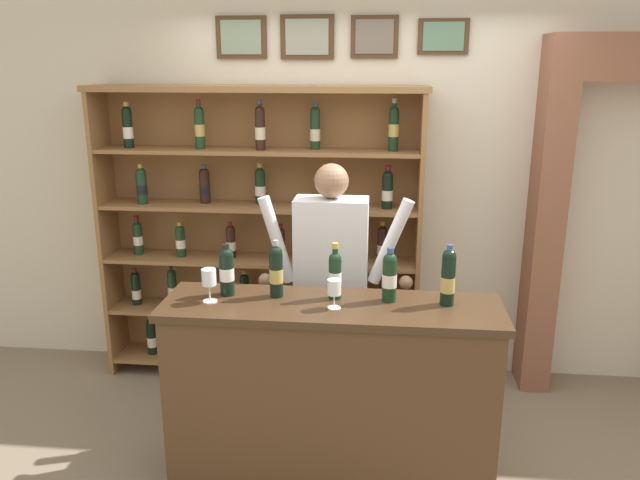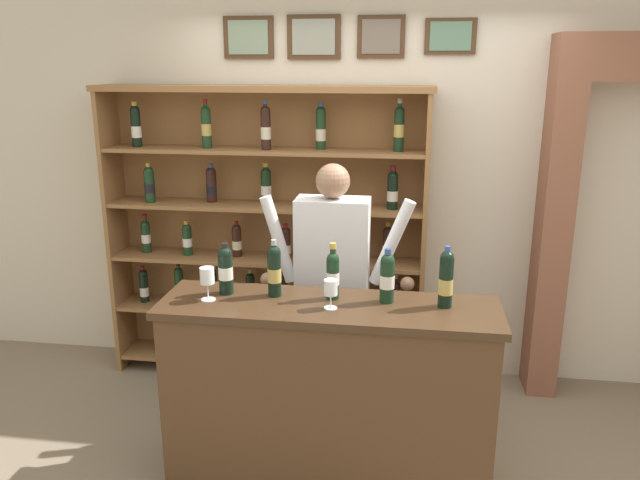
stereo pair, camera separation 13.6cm
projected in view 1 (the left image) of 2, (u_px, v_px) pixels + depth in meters
The scene contains 12 objects.
back_wall at pixel (363, 139), 4.32m from camera, with size 12.00×0.19×3.36m.
wine_shelf at pixel (260, 229), 4.31m from camera, with size 2.24×0.34×2.05m.
archway_doorway at pixel (632, 200), 4.11m from camera, with size 1.32×0.45×2.36m.
tasting_counter at pixel (331, 396), 3.24m from camera, with size 1.71×0.49×1.03m.
shopkeeper at pixel (331, 272), 3.62m from camera, with size 0.90×0.22×1.65m.
tasting_bottle_chianti at pixel (227, 270), 3.19m from camera, with size 0.08×0.08×0.27m.
tasting_bottle_prosecco at pixel (276, 270), 3.17m from camera, with size 0.07×0.07×0.30m.
tasting_bottle_brunello at pixel (335, 274), 3.14m from camera, with size 0.07×0.07×0.29m.
tasting_bottle_grappa at pixel (390, 276), 3.11m from camera, with size 0.07×0.07×0.28m.
tasting_bottle_vin_santo at pixel (448, 277), 3.06m from camera, with size 0.07×0.07×0.31m.
wine_glass_center at pixel (209, 279), 3.10m from camera, with size 0.07×0.07×0.17m.
wine_glass_right at pixel (334, 289), 3.02m from camera, with size 0.07×0.07×0.15m.
Camera 1 is at (0.15, -2.89, 2.18)m, focal length 34.96 mm.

